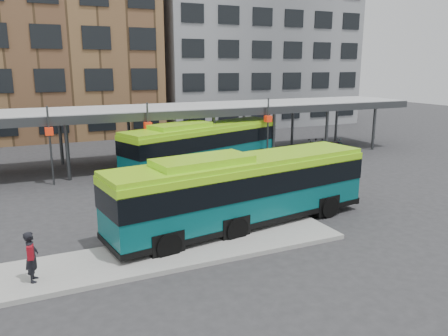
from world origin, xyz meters
TOP-DOWN VIEW (x-y plane):
  - ground at (0.00, 0.00)m, footprint 120.00×120.00m
  - boarding_island at (-5.50, -3.00)m, footprint 14.00×3.00m
  - canopy at (-0.06, 12.87)m, footprint 40.00×6.53m
  - building_brick at (-10.00, 32.00)m, footprint 26.00×14.00m
  - building_grey at (16.00, 32.00)m, footprint 24.00×14.00m
  - bus_front at (-1.75, -1.39)m, footprint 12.71×4.44m
  - bus_rear at (0.91, 9.75)m, footprint 12.53×6.61m
  - pedestrian at (-10.48, -3.42)m, footprint 0.48×0.68m
  - bike_rack at (12.34, 11.98)m, footprint 4.55×1.32m

SIDE VIEW (x-z plane):
  - ground at x=0.00m, z-range 0.00..0.00m
  - boarding_island at x=-5.50m, z-range 0.00..0.18m
  - bike_rack at x=12.34m, z-range -0.05..1.00m
  - pedestrian at x=-10.48m, z-range 0.19..1.91m
  - bus_rear at x=0.91m, z-range 0.07..3.48m
  - bus_front at x=-1.75m, z-range 0.07..3.51m
  - canopy at x=-0.06m, z-range 1.51..6.31m
  - building_grey at x=16.00m, z-range 0.00..20.00m
  - building_brick at x=-10.00m, z-range 0.00..22.00m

